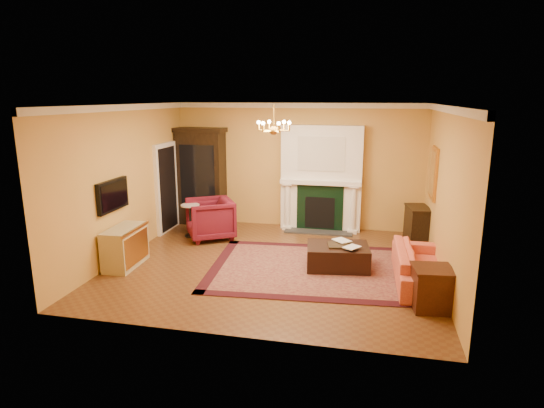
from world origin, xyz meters
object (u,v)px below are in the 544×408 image
(leather_ottoman, at_px, (338,256))
(commode, at_px, (125,247))
(pedestal_table, at_px, (191,218))
(coral_sofa, at_px, (420,260))
(end_table, at_px, (431,289))
(wingback_armchair, at_px, (210,217))
(china_cabinet, at_px, (201,178))
(console_table, at_px, (417,226))

(leather_ottoman, bearing_deg, commode, -176.85)
(pedestal_table, relative_size, commode, 0.75)
(coral_sofa, relative_size, end_table, 3.30)
(wingback_armchair, distance_m, pedestal_table, 0.49)
(china_cabinet, distance_m, leather_ottoman, 4.43)
(china_cabinet, height_order, end_table, china_cabinet)
(pedestal_table, bearing_deg, commode, -103.90)
(commode, distance_m, coral_sofa, 5.39)
(pedestal_table, xyz_separation_m, coral_sofa, (4.88, -1.64, -0.04))
(china_cabinet, xyz_separation_m, end_table, (5.11, -3.81, -0.84))
(china_cabinet, relative_size, end_table, 3.68)
(leather_ottoman, bearing_deg, console_table, 40.76)
(commode, height_order, coral_sofa, coral_sofa)
(china_cabinet, bearing_deg, pedestal_table, -80.72)
(leather_ottoman, bearing_deg, pedestal_table, 152.20)
(wingback_armchair, height_order, leather_ottoman, wingback_armchair)
(china_cabinet, xyz_separation_m, leather_ottoman, (3.60, -2.41, -0.92))
(console_table, bearing_deg, end_table, -100.17)
(china_cabinet, height_order, leather_ottoman, china_cabinet)
(china_cabinet, bearing_deg, leather_ottoman, -32.18)
(leather_ottoman, bearing_deg, coral_sofa, -22.82)
(pedestal_table, distance_m, end_table, 5.62)
(pedestal_table, xyz_separation_m, end_table, (4.95, -2.66, -0.13))
(china_cabinet, xyz_separation_m, coral_sofa, (5.03, -2.80, -0.75))
(end_table, bearing_deg, wingback_armchair, 149.56)
(china_cabinet, bearing_deg, wingback_armchair, -60.14)
(china_cabinet, bearing_deg, end_table, -35.08)
(commode, xyz_separation_m, console_table, (5.51, 2.53, 0.03))
(console_table, bearing_deg, wingback_armchair, 177.79)
(commode, xyz_separation_m, coral_sofa, (5.38, 0.37, 0.03))
(console_table, xyz_separation_m, leather_ottoman, (-1.57, -1.77, -0.18))
(commode, bearing_deg, china_cabinet, 81.36)
(coral_sofa, xyz_separation_m, end_table, (0.07, -1.01, -0.09))
(coral_sofa, distance_m, end_table, 1.02)
(wingback_armchair, height_order, console_table, wingback_armchair)
(china_cabinet, bearing_deg, coral_sofa, -27.42)
(pedestal_table, bearing_deg, end_table, -28.23)
(wingback_armchair, xyz_separation_m, end_table, (4.47, -2.63, -0.19))
(end_table, distance_m, leather_ottoman, 2.06)
(console_table, bearing_deg, commode, -164.42)
(china_cabinet, distance_m, console_table, 5.26)
(end_table, xyz_separation_m, leather_ottoman, (-1.51, 1.40, -0.08))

